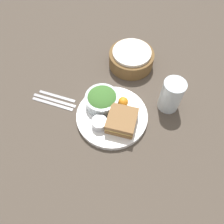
{
  "coord_description": "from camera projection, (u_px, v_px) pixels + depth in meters",
  "views": [
    {
      "loc": [
        0.17,
        -0.39,
        0.73
      ],
      "look_at": [
        0.0,
        0.0,
        0.04
      ],
      "focal_mm": 35.0,
      "sensor_mm": 36.0,
      "label": 1
    }
  ],
  "objects": [
    {
      "name": "sandwich",
      "position": [
        122.0,
        121.0,
        0.78
      ],
      "size": [
        0.12,
        0.12,
        0.05
      ],
      "color": "olive",
      "rests_on": "plate"
    },
    {
      "name": "knife",
      "position": [
        54.0,
        100.0,
        0.88
      ],
      "size": [
        0.19,
        0.03,
        0.01
      ],
      "primitive_type": "cube",
      "rotation": [
        0.0,
        0.0,
        3.23
      ],
      "color": "#B2B2B7",
      "rests_on": "ground_plane"
    },
    {
      "name": "fork",
      "position": [
        52.0,
        104.0,
        0.87
      ],
      "size": [
        0.18,
        0.03,
        0.01
      ],
      "primitive_type": "cube",
      "rotation": [
        0.0,
        0.0,
        3.23
      ],
      "color": "#B2B2B7",
      "rests_on": "ground_plane"
    },
    {
      "name": "ground_plane",
      "position": [
        112.0,
        118.0,
        0.84
      ],
      "size": [
        4.0,
        4.0,
        0.0
      ],
      "primitive_type": "plane",
      "color": "#4C4238"
    },
    {
      "name": "spoon",
      "position": [
        56.0,
        97.0,
        0.89
      ],
      "size": [
        0.16,
        0.03,
        0.01
      ],
      "primitive_type": "cube",
      "rotation": [
        0.0,
        0.0,
        3.23
      ],
      "color": "#B2B2B7",
      "rests_on": "ground_plane"
    },
    {
      "name": "plate",
      "position": [
        112.0,
        116.0,
        0.83
      ],
      "size": [
        0.27,
        0.27,
        0.02
      ],
      "primitive_type": "cylinder",
      "color": "white",
      "rests_on": "ground_plane"
    },
    {
      "name": "drink_glass",
      "position": [
        171.0,
        95.0,
        0.81
      ],
      "size": [
        0.08,
        0.08,
        0.14
      ],
      "primitive_type": "cylinder",
      "color": "silver",
      "rests_on": "ground_plane"
    },
    {
      "name": "dressing_cup",
      "position": [
        99.0,
        123.0,
        0.79
      ],
      "size": [
        0.06,
        0.06,
        0.03
      ],
      "primitive_type": "cylinder",
      "color": "#B7B7BC",
      "rests_on": "plate"
    },
    {
      "name": "salad_bowl",
      "position": [
        102.0,
        99.0,
        0.82
      ],
      "size": [
        0.13,
        0.13,
        0.06
      ],
      "color": "silver",
      "rests_on": "plate"
    },
    {
      "name": "orange_wedge",
      "position": [
        123.0,
        102.0,
        0.83
      ],
      "size": [
        0.04,
        0.04,
        0.04
      ],
      "primitive_type": "sphere",
      "color": "orange",
      "rests_on": "plate"
    },
    {
      "name": "bread_basket",
      "position": [
        131.0,
        58.0,
        0.96
      ],
      "size": [
        0.19,
        0.19,
        0.08
      ],
      "color": "brown",
      "rests_on": "ground_plane"
    }
  ]
}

